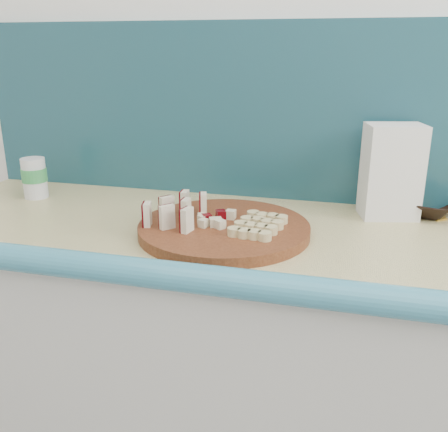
% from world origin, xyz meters
% --- Properties ---
extents(kitchen_counter, '(2.20, 0.63, 0.91)m').
position_xyz_m(kitchen_counter, '(0.10, 1.50, 0.46)').
color(kitchen_counter, beige).
rests_on(kitchen_counter, ground).
extents(backsplash, '(2.20, 0.02, 0.50)m').
position_xyz_m(backsplash, '(0.10, 1.79, 1.16)').
color(backsplash, teal).
rests_on(backsplash, kitchen_counter).
extents(cutting_board, '(0.47, 0.47, 0.03)m').
position_xyz_m(cutting_board, '(-0.15, 1.45, 0.92)').
color(cutting_board, '#461E0F').
rests_on(cutting_board, kitchen_counter).
extents(apple_wedges, '(0.13, 0.17, 0.06)m').
position_xyz_m(apple_wedges, '(-0.27, 1.44, 0.96)').
color(apple_wedges, beige).
rests_on(apple_wedges, cutting_board).
extents(apple_chunks, '(0.06, 0.07, 0.02)m').
position_xyz_m(apple_chunks, '(-0.18, 1.45, 0.95)').
color(apple_chunks, beige).
rests_on(apple_chunks, cutting_board).
extents(banana_slices, '(0.12, 0.16, 0.02)m').
position_xyz_m(banana_slices, '(-0.06, 1.44, 0.95)').
color(banana_slices, '#CDBA7D').
rests_on(banana_slices, cutting_board).
extents(brown_bowl, '(0.25, 0.25, 0.05)m').
position_xyz_m(brown_bowl, '(0.34, 1.74, 0.93)').
color(brown_bowl, black).
rests_on(brown_bowl, kitchen_counter).
extents(flour_bag, '(0.16, 0.13, 0.24)m').
position_xyz_m(flour_bag, '(0.24, 1.69, 1.03)').
color(flour_bag, silver).
rests_on(flour_bag, kitchen_counter).
extents(canister, '(0.07, 0.07, 0.12)m').
position_xyz_m(canister, '(-0.78, 1.61, 0.97)').
color(canister, silver).
rests_on(canister, kitchen_counter).
extents(banana_peel, '(0.20, 0.17, 0.01)m').
position_xyz_m(banana_peel, '(0.29, 1.76, 0.91)').
color(banana_peel, gold).
rests_on(banana_peel, kitchen_counter).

